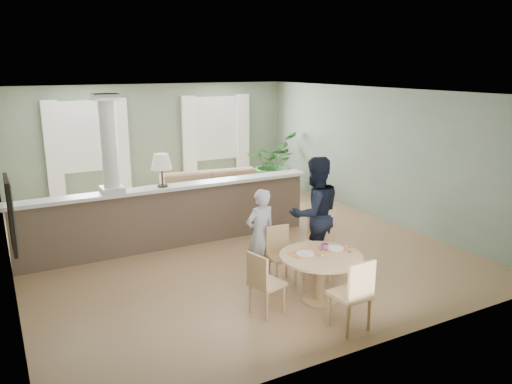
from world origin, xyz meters
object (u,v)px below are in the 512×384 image
chair_far_boy (280,252)px  man_person (315,214)px  chair_side (263,281)px  sofa (214,192)px  chair_far_man (320,240)px  dining_table (321,264)px  chair_near (354,292)px  child_person (261,234)px  houseplant (272,163)px

chair_far_boy → man_person: size_ratio=0.47×
chair_side → chair_far_boy: bearing=-57.1°
sofa → chair_side: (-1.37, -4.67, 0.05)m
chair_far_man → chair_side: bearing=-109.2°
sofa → man_person: bearing=-82.3°
chair_far_boy → dining_table: bearing=-74.1°
dining_table → chair_far_man: (0.52, 0.76, 0.02)m
sofa → chair_near: chair_near is taller
chair_side → chair_near: bearing=-154.1°
dining_table → man_person: man_person is taller
chair_far_man → child_person: child_person is taller
chair_side → man_person: (1.45, 0.96, 0.43)m
chair_far_man → chair_side: (-1.38, -0.72, -0.09)m
chair_far_boy → chair_far_man: size_ratio=0.83×
dining_table → chair_far_boy: size_ratio=1.33×
houseplant → chair_far_boy: size_ratio=1.78×
chair_near → man_person: size_ratio=0.52×
houseplant → man_person: 4.93m
chair_side → dining_table: bearing=-107.5°
chair_far_man → chair_near: size_ratio=1.09×
child_person → man_person: man_person is taller
houseplant → sofa: bearing=-156.5°
sofa → chair_side: 4.87m
chair_far_man → child_person: bearing=-158.2°
sofa → chair_far_man: bearing=-83.3°
chair_near → chair_far_man: bearing=-114.4°
child_person → houseplant: bearing=-128.5°
dining_table → child_person: size_ratio=0.81×
chair_far_boy → man_person: man_person is taller
dining_table → man_person: 1.22m
dining_table → chair_side: bearing=177.0°
houseplant → chair_near: size_ratio=1.61×
dining_table → child_person: (-0.32, 1.09, 0.15)m
dining_table → chair_far_man: bearing=55.6°
child_person → chair_far_man: bearing=151.9°
chair_far_man → child_person: (-0.84, 0.33, 0.13)m
chair_far_boy → chair_far_man: 0.67m
chair_far_man → dining_table: bearing=-81.0°
dining_table → chair_far_boy: 0.84m
chair_side → child_person: bearing=-41.5°
houseplant → chair_far_man: size_ratio=1.48×
dining_table → chair_far_man: size_ratio=1.11×
chair_far_boy → child_person: 0.40m
chair_side → man_person: bearing=-70.9°
houseplant → chair_side: 6.45m
sofa → man_person: 3.74m
chair_side → child_person: (0.53, 1.05, 0.22)m
houseplant → dining_table: houseplant is taller
sofa → chair_far_man: size_ratio=2.82×
houseplant → child_person: size_ratio=1.08×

